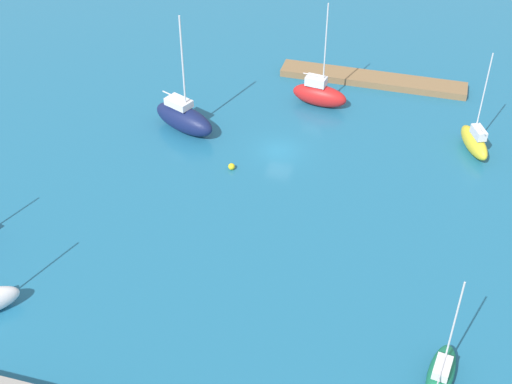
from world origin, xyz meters
name	(u,v)px	position (x,y,z in m)	size (l,w,h in m)	color
water	(280,151)	(0.00, 0.00, 0.00)	(160.00, 160.00, 0.00)	#1E668C
pier_dock	(373,79)	(-7.05, -16.44, 0.40)	(21.42, 2.99, 0.80)	olive
sailboat_green_lone_north	(441,373)	(-17.44, 24.22, 0.94)	(2.54, 5.49, 9.48)	#19724C
sailboat_navy_near_pier	(184,118)	(10.56, -1.11, 1.51)	(7.98, 5.47, 12.90)	#141E4C
sailboat_yellow_far_north	(475,141)	(-18.76, -5.17, 1.20)	(3.74, 5.76, 10.71)	yellow
sailboat_red_west_end	(319,94)	(-2.02, -9.87, 1.37)	(6.41, 3.04, 11.90)	red
mooring_buoy_yellow	(232,167)	(3.75, 4.26, 0.33)	(0.66, 0.66, 0.66)	yellow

